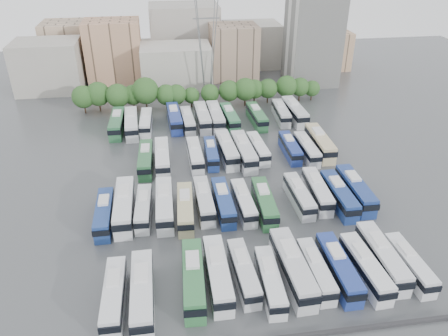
{
  "coord_description": "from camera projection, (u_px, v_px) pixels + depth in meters",
  "views": [
    {
      "loc": [
        -10.54,
        -66.23,
        42.63
      ],
      "look_at": [
        -0.27,
        3.28,
        3.0
      ],
      "focal_mm": 35.0,
      "sensor_mm": 36.0,
      "label": 1
    }
  ],
  "objects": [
    {
      "name": "bus_r3_s2",
      "position": [
        146.0,
        122.0,
        102.2
      ],
      "size": [
        3.02,
        11.8,
        3.67
      ],
      "rotation": [
        0.0,
        0.0,
        -0.04
      ],
      "color": "white",
      "rests_on": "ground"
    },
    {
      "name": "city_buildings",
      "position": [
        169.0,
        50.0,
        136.46
      ],
      "size": [
        102.0,
        35.0,
        20.0
      ],
      "color": "#9E998E",
      "rests_on": "ground"
    },
    {
      "name": "bus_r0_s2",
      "position": [
        142.0,
        292.0,
        54.97
      ],
      "size": [
        2.91,
        12.86,
        4.03
      ],
      "rotation": [
        0.0,
        0.0,
        0.01
      ],
      "color": "silver",
      "rests_on": "ground"
    },
    {
      "name": "bus_r2_s7",
      "position": [
        227.0,
        149.0,
        89.58
      ],
      "size": [
        3.42,
        13.04,
        4.05
      ],
      "rotation": [
        0.0,
        0.0,
        0.05
      ],
      "color": "silver",
      "rests_on": "ground"
    },
    {
      "name": "bus_r3_s12",
      "position": [
        281.0,
        113.0,
        107.26
      ],
      "size": [
        3.2,
        12.02,
        3.73
      ],
      "rotation": [
        0.0,
        0.0,
        -0.05
      ],
      "color": "silver",
      "rests_on": "ground"
    },
    {
      "name": "bus_r1_s8",
      "position": [
        264.0,
        202.0,
        72.82
      ],
      "size": [
        3.1,
        12.16,
        3.79
      ],
      "rotation": [
        0.0,
        0.0,
        -0.04
      ],
      "color": "#2D6A3A",
      "rests_on": "ground"
    },
    {
      "name": "ground",
      "position": [
        228.0,
        191.0,
        79.36
      ],
      "size": [
        220.0,
        220.0,
        0.0
      ],
      "primitive_type": "plane",
      "color": "#424447",
      "rests_on": "ground"
    },
    {
      "name": "bus_r0_s9",
      "position": [
        316.0,
        270.0,
        58.9
      ],
      "size": [
        2.49,
        10.83,
        3.39
      ],
      "rotation": [
        0.0,
        0.0,
        0.01
      ],
      "color": "silver",
      "rests_on": "ground"
    },
    {
      "name": "bus_r3_s10",
      "position": [
        257.0,
        116.0,
        105.17
      ],
      "size": [
        3.14,
        12.26,
        3.82
      ],
      "rotation": [
        0.0,
        0.0,
        0.04
      ],
      "color": "#2D693B",
      "rests_on": "ground"
    },
    {
      "name": "bus_r0_s13",
      "position": [
        409.0,
        264.0,
        60.0
      ],
      "size": [
        2.64,
        10.86,
        3.39
      ],
      "rotation": [
        0.0,
        0.0,
        0.03
      ],
      "color": "silver",
      "rests_on": "ground"
    },
    {
      "name": "bus_r1_s11",
      "position": [
        317.0,
        191.0,
        76.06
      ],
      "size": [
        3.12,
        12.02,
        3.74
      ],
      "rotation": [
        0.0,
        0.0,
        -0.04
      ],
      "color": "silver",
      "rests_on": "ground"
    },
    {
      "name": "bus_r2_s5",
      "position": [
        195.0,
        155.0,
        87.82
      ],
      "size": [
        2.74,
        11.65,
        3.64
      ],
      "rotation": [
        0.0,
        0.0,
        0.02
      ],
      "color": "silver",
      "rests_on": "ground"
    },
    {
      "name": "bus_r3_s6",
      "position": [
        202.0,
        117.0,
        104.25
      ],
      "size": [
        3.21,
        13.26,
        4.14
      ],
      "rotation": [
        0.0,
        0.0,
        0.03
      ],
      "color": "silver",
      "rests_on": "ground"
    },
    {
      "name": "bus_r2_s2",
      "position": [
        146.0,
        159.0,
        86.12
      ],
      "size": [
        3.02,
        12.21,
        3.81
      ],
      "rotation": [
        0.0,
        0.0,
        -0.03
      ],
      "color": "#2B6639",
      "rests_on": "ground"
    },
    {
      "name": "bus_r0_s11",
      "position": [
        365.0,
        267.0,
        59.16
      ],
      "size": [
        3.14,
        11.97,
        3.72
      ],
      "rotation": [
        0.0,
        0.0,
        0.05
      ],
      "color": "silver",
      "rests_on": "ground"
    },
    {
      "name": "bus_r2_s8",
      "position": [
        244.0,
        151.0,
        88.67
      ],
      "size": [
        3.48,
        13.63,
        4.24
      ],
      "rotation": [
        0.0,
        0.0,
        0.04
      ],
      "color": "silver",
      "rests_on": "ground"
    },
    {
      "name": "bus_r1_s4",
      "position": [
        185.0,
        208.0,
        71.42
      ],
      "size": [
        3.17,
        11.96,
        3.72
      ],
      "rotation": [
        0.0,
        0.0,
        -0.05
      ],
      "color": "tan",
      "rests_on": "ground"
    },
    {
      "name": "bus_r3_s4",
      "position": [
        174.0,
        118.0,
        103.84
      ],
      "size": [
        3.46,
        13.23,
        4.12
      ],
      "rotation": [
        0.0,
        0.0,
        0.05
      ],
      "color": "navy",
      "rests_on": "ground"
    },
    {
      "name": "bus_r0_s12",
      "position": [
        382.0,
        257.0,
        60.86
      ],
      "size": [
        2.78,
        12.63,
        3.96
      ],
      "rotation": [
        0.0,
        0.0,
        -0.0
      ],
      "color": "silver",
      "rests_on": "ground"
    },
    {
      "name": "bus_r1_s12",
      "position": [
        339.0,
        195.0,
        74.7
      ],
      "size": [
        2.75,
        12.47,
        3.91
      ],
      "rotation": [
        0.0,
        0.0,
        0.0
      ],
      "color": "navy",
      "rests_on": "ground"
    },
    {
      "name": "bus_r0_s4",
      "position": [
        193.0,
        278.0,
        57.13
      ],
      "size": [
        3.38,
        12.85,
        4.0
      ],
      "rotation": [
        0.0,
        0.0,
        -0.05
      ],
      "color": "#30713E",
      "rests_on": "ground"
    },
    {
      "name": "bus_r2_s6",
      "position": [
        211.0,
        153.0,
        88.83
      ],
      "size": [
        2.69,
        10.85,
        3.38
      ],
      "rotation": [
        0.0,
        0.0,
        -0.03
      ],
      "color": "navy",
      "rests_on": "ground"
    },
    {
      "name": "bus_r2_s9",
      "position": [
        258.0,
        148.0,
        90.55
      ],
      "size": [
        3.03,
        11.33,
        3.52
      ],
      "rotation": [
        0.0,
        0.0,
        0.05
      ],
      "color": "silver",
      "rests_on": "ground"
    },
    {
      "name": "bus_r1_s10",
      "position": [
        299.0,
        195.0,
        74.87
      ],
      "size": [
        2.71,
        11.42,
        3.57
      ],
      "rotation": [
        0.0,
        0.0,
        0.02
      ],
      "color": "silver",
      "rests_on": "ground"
    },
    {
      "name": "bus_r2_s11",
      "position": [
        290.0,
        147.0,
        90.87
      ],
      "size": [
        2.58,
        11.19,
        3.5
      ],
      "rotation": [
        0.0,
        0.0,
        -0.01
      ],
      "color": "navy",
      "rests_on": "ground"
    },
    {
      "name": "bus_r1_s7",
      "position": [
        244.0,
        202.0,
        73.16
      ],
      "size": [
        2.83,
        11.2,
        3.49
      ],
      "rotation": [
        0.0,
        0.0,
        0.04
      ],
      "color": "silver",
      "rests_on": "ground"
    },
    {
      "name": "bus_r0_s1",
      "position": [
        114.0,
        295.0,
        54.75
      ],
      "size": [
        2.68,
        11.63,
        3.64
      ],
      "rotation": [
        0.0,
        0.0,
        -0.01
      ],
      "color": "silver",
      "rests_on": "ground"
    },
    {
      "name": "bus_r3_s13",
      "position": [
        295.0,
        111.0,
        107.22
      ],
      "size": [
        3.3,
        13.67,
        4.27
      ],
      "rotation": [
        0.0,
        0.0,
        0.02
      ],
      "color": "silver",
      "rests_on": "ground"
    },
    {
      "name": "bus_r2_s12",
      "position": [
        307.0,
        149.0,
        90.27
      ],
      "size": [
        2.61,
        11.55,
        3.62
      ],
      "rotation": [
        0.0,
        0.0,
        0.01
      ],
      "color": "silver",
      "rests_on": "ground"
    },
    {
      "name": "bus_r3_s0",
      "position": [
        117.0,
        123.0,
        101.18
      ],
      "size": [
        3.23,
        13.12,
        4.09
      ],
      "rotation": [
        0.0,
        0.0,
        -0.03
      ],
      "color": "#2D693F",
      "rests_on": "ground"
    },
    {
      "name": "tree_line",
      "position": [
        191.0,
        92.0,
        113.05
      ],
      "size": [
        65.09,
        7.6,
        8.7
      ],
      "color": "black",
      "rests_on": "ground"
    },
    {
      "name": "bus_r0_s5",
      "position": [
        218.0,
        273.0,
        57.96
      ],
      "size": [
        2.75,
        12.6,
        3.95
      ],
      "rotation": [
        0.0,
        0.0,
        0.0
      ],
      "color": "silver",
      "rests_on": "ground"
    },
    {
      "name": "bus_r0_s7",
      "position": [
        270.0,
        281.0,
        57.1
      ],
      "size": [
        2.81,
        11.13,
        3.47
      ],
      "rotation": [
        0.0,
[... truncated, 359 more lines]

